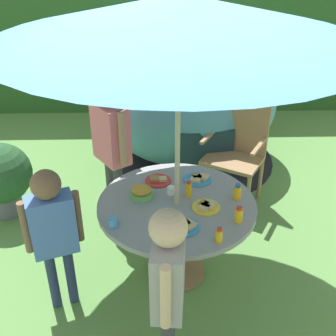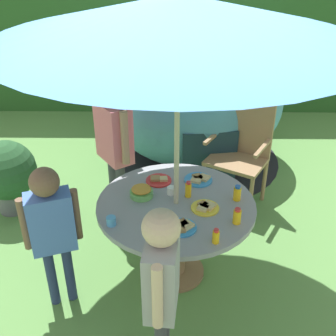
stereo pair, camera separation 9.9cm
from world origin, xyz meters
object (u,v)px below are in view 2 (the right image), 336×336
Objects in this scene: wooden_chair at (241,147)px; potted_plant at (6,173)px; plate_center_front at (182,227)px; plate_mid_left at (199,179)px; juice_bottle_far_left at (188,190)px; plate_mid_right at (159,180)px; juice_bottle_far_right at (237,216)px; child_in_pink_shirt at (114,132)px; juice_bottle_near_left at (216,236)px; juice_bottle_near_right at (237,193)px; child_in_grey_shirt at (162,276)px; plate_front_edge at (205,207)px; child_in_blue_shirt at (51,222)px; patio_umbrella at (178,17)px; dome_tent at (196,103)px; snack_bowl at (141,192)px; garden_table at (176,219)px; cup_near at (111,221)px; cup_far at (171,191)px.

wooden_chair is 2.27m from potted_plant.
plate_center_front is at bearing -35.20° from potted_plant.
plate_mid_left is 1.73× the size of juice_bottle_far_left.
juice_bottle_far_right is at bearing -44.21° from plate_mid_right.
juice_bottle_far_left is at bearing -24.58° from potted_plant.
child_in_pink_shirt is 13.11× the size of juice_bottle_near_left.
juice_bottle_far_left is at bearing -88.19° from wooden_chair.
plate_mid_left is at bearing 135.20° from juice_bottle_near_right.
plate_front_edge is at bearing -15.28° from child_in_grey_shirt.
wooden_chair is at bearing 69.89° from plate_front_edge.
juice_bottle_far_left is (-0.55, -1.01, 0.16)m from wooden_chair.
child_in_blue_shirt is at bearing -165.12° from juice_bottle_near_right.
dome_tent is at bearing 83.21° from patio_umbrella.
plate_mid_left is 1.10× the size of plate_center_front.
potted_plant is 4.18× the size of snack_bowl.
potted_plant is 2.04m from plate_center_front.
plate_mid_left is 0.63m from plate_center_front.
juice_bottle_far_right is (1.26, 0.06, 0.01)m from child_in_blue_shirt.
potted_plant is 0.64× the size of child_in_blue_shirt.
garden_table is 0.55m from cup_near.
juice_bottle_near_right and juice_bottle_far_right have the same top height.
potted_plant is at bearing 150.08° from snack_bowl.
snack_bowl reaches higher than cup_far.
cup_near is at bearing -146.62° from juice_bottle_far_left.
plate_mid_right is at bearing 136.75° from juice_bottle_far_left.
plate_center_front is 0.39m from juice_bottle_far_left.
juice_bottle_far_left reaches higher than plate_mid_left.
dome_tent is at bearing 75.19° from snack_bowl.
cup_near is (-0.63, -0.58, 0.02)m from plate_mid_left.
patio_umbrella is at bearing -72.41° from cup_far.
dome_tent reaches higher than juice_bottle_near_right.
dome_tent is 18.91× the size of juice_bottle_near_right.
potted_plant reaches higher than plate_center_front.
cup_near is (-1.08, -1.37, 0.13)m from wooden_chair.
child_in_pink_shirt is (-0.78, -1.17, 0.18)m from dome_tent.
wooden_chair is 0.86× the size of child_in_grey_shirt.
juice_bottle_far_left is at bearing -13.23° from cup_far.
plate_front_edge is 1.70× the size of juice_bottle_far_right.
child_in_grey_shirt is at bearing -92.95° from cup_far.
cup_far reaches higher than plate_center_front.
juice_bottle_near_left is at bearing -33.79° from plate_center_front.
child_in_blue_shirt is at bearing 179.92° from plate_center_front.
plate_center_front is 0.63m from plate_mid_right.
garden_table is at bearing -72.41° from cup_far.
snack_bowl is (0.58, 0.38, -0.00)m from child_in_blue_shirt.
child_in_pink_shirt is 1.25m from juice_bottle_near_right.
juice_bottle_near_left is 1.68× the size of cup_far.
child_in_grey_shirt is (-0.09, -0.84, 0.24)m from garden_table.
dome_tent is at bearing 83.21° from garden_table.
garden_table is 18.51× the size of cup_far.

